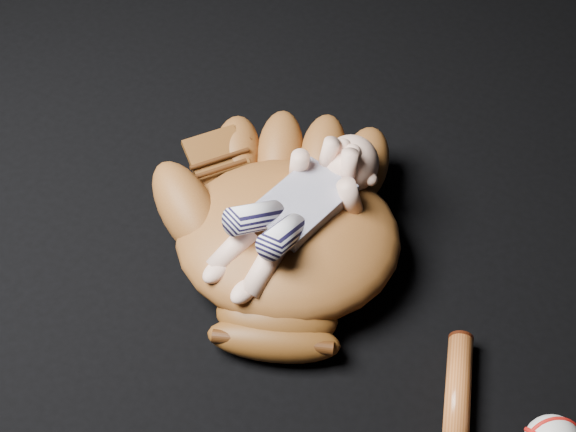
% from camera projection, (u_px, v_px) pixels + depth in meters
% --- Properties ---
extents(baseball_glove, '(0.60, 0.63, 0.16)m').
position_uv_depth(baseball_glove, '(288.00, 230.00, 1.37)').
color(baseball_glove, brown).
rests_on(baseball_glove, ground).
extents(newborn_baby, '(0.22, 0.37, 0.14)m').
position_uv_depth(newborn_baby, '(291.00, 212.00, 1.33)').
color(newborn_baby, beige).
rests_on(newborn_baby, baseball_glove).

